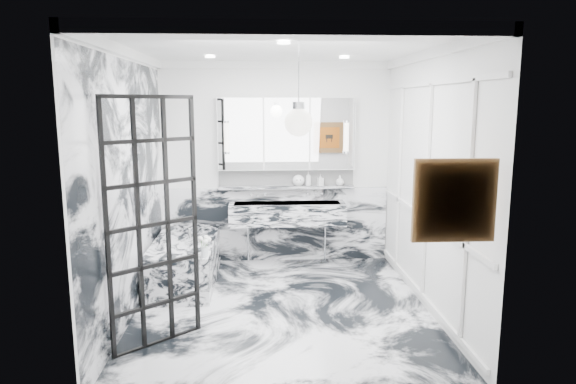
{
  "coord_description": "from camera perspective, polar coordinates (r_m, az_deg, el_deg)",
  "views": [
    {
      "loc": [
        -0.23,
        -5.38,
        2.25
      ],
      "look_at": [
        0.1,
        0.5,
        1.22
      ],
      "focal_mm": 32.0,
      "sensor_mm": 36.0,
      "label": 1
    }
  ],
  "objects": [
    {
      "name": "wall_front",
      "position": [
        3.69,
        0.46,
        -3.38
      ],
      "size": [
        3.6,
        0.0,
        3.6
      ],
      "primitive_type": "plane",
      "rotation": [
        -1.57,
        0.0,
        0.0
      ],
      "color": "white",
      "rests_on": "floor"
    },
    {
      "name": "marble_clad_back",
      "position": [
        7.37,
        -1.35,
        -3.6
      ],
      "size": [
        3.18,
        0.05,
        1.05
      ],
      "primitive_type": "cube",
      "color": "white",
      "rests_on": "floor"
    },
    {
      "name": "ledge",
      "position": [
        7.21,
        -0.16,
        0.53
      ],
      "size": [
        1.9,
        0.14,
        0.04
      ],
      "primitive_type": "cube",
      "color": "silver",
      "rests_on": "wall_back"
    },
    {
      "name": "crittall_door",
      "position": [
        4.84,
        -14.72,
        -3.53
      ],
      "size": [
        0.7,
        0.59,
        2.3
      ],
      "primitive_type": null,
      "rotation": [
        0.0,
        0.0,
        0.69
      ],
      "color": "black",
      "rests_on": "floor"
    },
    {
      "name": "bathtub",
      "position": [
        6.65,
        -11.34,
        -7.54
      ],
      "size": [
        0.75,
        1.65,
        0.55
      ],
      "primitive_type": "cube",
      "color": "silver",
      "rests_on": "floor"
    },
    {
      "name": "amber_bottle",
      "position": [
        7.24,
        3.81,
        1.1
      ],
      "size": [
        0.04,
        0.04,
        0.1
      ],
      "primitive_type": "cylinder",
      "color": "#8C5919",
      "rests_on": "ledge"
    },
    {
      "name": "marble_clad_left",
      "position": [
        5.63,
        -17.11,
        0.19
      ],
      "size": [
        0.02,
        3.56,
        2.68
      ],
      "primitive_type": "cube",
      "color": "white",
      "rests_on": "floor"
    },
    {
      "name": "mirror_cabinet",
      "position": [
        7.13,
        -0.17,
        6.49
      ],
      "size": [
        1.9,
        0.16,
        1.0
      ],
      "primitive_type": "cube",
      "color": "white",
      "rests_on": "wall_back"
    },
    {
      "name": "wall_right",
      "position": [
        5.75,
        15.38,
        1.08
      ],
      "size": [
        0.0,
        3.6,
        3.6
      ],
      "primitive_type": "plane",
      "rotation": [
        1.57,
        0.0,
        -1.57
      ],
      "color": "white",
      "rests_on": "floor"
    },
    {
      "name": "flower_vase",
      "position": [
        5.82,
        -9.25,
        -6.57
      ],
      "size": [
        0.08,
        0.08,
        0.12
      ],
      "primitive_type": "cylinder",
      "color": "silver",
      "rests_on": "bathtub"
    },
    {
      "name": "soap_bottle_b",
      "position": [
        7.23,
        3.61,
        1.35
      ],
      "size": [
        0.09,
        0.1,
        0.17
      ],
      "primitive_type": "imported",
      "rotation": [
        0.0,
        0.0,
        0.3
      ],
      "color": "#4C4C51",
      "rests_on": "ledge"
    },
    {
      "name": "panel_molding",
      "position": [
        5.76,
        15.14,
        0.1
      ],
      "size": [
        0.03,
        3.4,
        2.3
      ],
      "primitive_type": "cube",
      "color": "white",
      "rests_on": "floor"
    },
    {
      "name": "face_pot",
      "position": [
        7.2,
        1.16,
        1.27
      ],
      "size": [
        0.17,
        0.17,
        0.17
      ],
      "primitive_type": "sphere",
      "color": "white",
      "rests_on": "ledge"
    },
    {
      "name": "sconce_right",
      "position": [
        7.13,
        6.5,
        6.1
      ],
      "size": [
        0.07,
        0.07,
        0.4
      ],
      "primitive_type": "cylinder",
      "color": "white",
      "rests_on": "mirror_cabinet"
    },
    {
      "name": "soap_bottle_c",
      "position": [
        7.27,
        5.78,
        1.28
      ],
      "size": [
        0.11,
        0.11,
        0.14
      ],
      "primitive_type": "imported",
      "rotation": [
        0.0,
        0.0,
        0.01
      ],
      "color": "silver",
      "rests_on": "ledge"
    },
    {
      "name": "trough_sink",
      "position": [
        7.11,
        -0.09,
        -2.39
      ],
      "size": [
        1.6,
        0.45,
        0.3
      ],
      "primitive_type": "cube",
      "color": "silver",
      "rests_on": "wall_back"
    },
    {
      "name": "sconce_left",
      "position": [
        7.04,
        -6.84,
        6.05
      ],
      "size": [
        0.07,
        0.07,
        0.4
      ],
      "primitive_type": "cylinder",
      "color": "white",
      "rests_on": "mirror_cabinet"
    },
    {
      "name": "artwork",
      "position": [
        3.96,
        18.02,
        -0.9
      ],
      "size": [
        0.52,
        0.05,
        0.52
      ],
      "primitive_type": "cube",
      "color": "#C55A14",
      "rests_on": "wall_front"
    },
    {
      "name": "wall_left",
      "position": [
        5.62,
        -17.29,
        0.79
      ],
      "size": [
        0.0,
        3.6,
        3.6
      ],
      "primitive_type": "plane",
      "rotation": [
        1.57,
        0.0,
        1.57
      ],
      "color": "white",
      "rests_on": "floor"
    },
    {
      "name": "soap_bottle_a",
      "position": [
        7.21,
        2.27,
        1.49
      ],
      "size": [
        0.08,
        0.08,
        0.2
      ],
      "primitive_type": "imported",
      "rotation": [
        0.0,
        0.0,
        0.06
      ],
      "color": "#8C5919",
      "rests_on": "ledge"
    },
    {
      "name": "ceiling",
      "position": [
        5.42,
        -0.8,
        15.77
      ],
      "size": [
        3.6,
        3.6,
        0.0
      ],
      "primitive_type": "plane",
      "rotation": [
        3.14,
        0.0,
        0.0
      ],
      "color": "white",
      "rests_on": "wall_back"
    },
    {
      "name": "floor",
      "position": [
        5.84,
        -0.73,
        -12.72
      ],
      "size": [
        3.6,
        3.6,
        0.0
      ],
      "primitive_type": "plane",
      "color": "white",
      "rests_on": "ground"
    },
    {
      "name": "subway_tile",
      "position": [
        7.25,
        -0.19,
        1.66
      ],
      "size": [
        1.9,
        0.03,
        0.23
      ],
      "primitive_type": "cube",
      "color": "white",
      "rests_on": "wall_back"
    },
    {
      "name": "wall_back",
      "position": [
        7.24,
        -1.39,
        3.2
      ],
      "size": [
        3.6,
        0.0,
        3.6
      ],
      "primitive_type": "plane",
      "rotation": [
        1.57,
        0.0,
        0.0
      ],
      "color": "white",
      "rests_on": "floor"
    },
    {
      "name": "pendant_light",
      "position": [
        4.32,
        1.18,
        7.74
      ],
      "size": [
        0.24,
        0.24,
        0.24
      ],
      "primitive_type": "sphere",
      "color": "white",
      "rests_on": "ceiling"
    }
  ]
}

